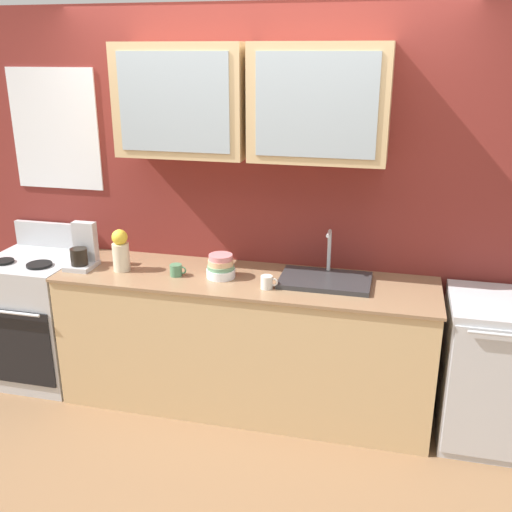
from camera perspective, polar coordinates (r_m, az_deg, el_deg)
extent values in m
plane|color=brown|center=(4.08, -1.05, -13.96)|extent=(10.00, 10.00, 0.00)
cube|color=maroon|center=(3.89, 0.19, 4.71)|extent=(4.66, 0.10, 2.51)
cube|color=tan|center=(3.69, -7.08, 14.76)|extent=(0.79, 0.33, 0.67)
cube|color=#9EADB7|center=(3.54, -8.05, 14.52)|extent=(0.67, 0.01, 0.57)
cube|color=tan|center=(3.49, 6.22, 14.53)|extent=(0.79, 0.33, 0.67)
cube|color=#9EADB7|center=(3.32, 5.81, 14.32)|extent=(0.67, 0.01, 0.57)
cube|color=white|center=(4.29, -18.94, 11.54)|extent=(0.64, 0.01, 0.81)
cube|color=tan|center=(3.86, -1.09, -8.49)|extent=(2.36, 0.61, 0.88)
cube|color=#8C6B4C|center=(3.67, -1.14, -2.29)|extent=(2.39, 0.63, 0.02)
cube|color=silver|center=(4.44, -20.29, -5.73)|extent=(0.60, 0.59, 0.90)
cube|color=black|center=(4.26, -22.38, -8.20)|extent=(0.55, 0.01, 0.54)
cylinder|color=silver|center=(4.12, -23.08, -5.05)|extent=(0.48, 0.02, 0.02)
cube|color=silver|center=(4.47, -19.19, 1.95)|extent=(0.57, 0.04, 0.18)
cylinder|color=black|center=(4.27, -23.30, -0.48)|extent=(0.13, 0.13, 0.02)
cylinder|color=black|center=(4.12, -20.29, -0.79)|extent=(0.17, 0.17, 0.02)
cube|color=#2D2D30|center=(3.61, 6.73, -2.37)|extent=(0.55, 0.35, 0.03)
cylinder|color=silver|center=(3.70, 7.11, 0.54)|extent=(0.02, 0.02, 0.26)
cylinder|color=silver|center=(3.60, 7.08, 2.19)|extent=(0.02, 0.12, 0.02)
cylinder|color=white|center=(3.68, -3.42, -1.65)|extent=(0.18, 0.18, 0.05)
cylinder|color=#669972|center=(3.67, -3.43, -1.16)|extent=(0.17, 0.17, 0.04)
cylinder|color=#E0AD7F|center=(3.66, -3.44, -0.69)|extent=(0.16, 0.16, 0.05)
cylinder|color=#D87F84|center=(3.65, -3.45, -0.19)|extent=(0.15, 0.15, 0.04)
cylinder|color=beige|center=(3.86, -12.96, -0.10)|extent=(0.11, 0.11, 0.18)
sphere|color=yellow|center=(3.82, -13.11, 1.79)|extent=(0.10, 0.10, 0.10)
cylinder|color=silver|center=(3.50, 1.04, -2.55)|extent=(0.07, 0.07, 0.08)
torus|color=silver|center=(3.49, 1.73, -2.56)|extent=(0.05, 0.01, 0.05)
cylinder|color=#4C7F59|center=(3.72, -7.78, -1.37)|extent=(0.08, 0.08, 0.08)
torus|color=#4C7F59|center=(3.71, -7.13, -1.37)|extent=(0.05, 0.01, 0.05)
cube|color=silver|center=(3.81, 22.10, -10.30)|extent=(0.59, 0.57, 0.90)
cube|color=silver|center=(3.56, 22.71, -12.58)|extent=(0.56, 0.01, 0.81)
cylinder|color=silver|center=(3.35, 23.62, -7.13)|extent=(0.44, 0.02, 0.02)
cube|color=#B7B7BC|center=(4.00, -16.56, -0.91)|extent=(0.17, 0.20, 0.03)
cylinder|color=black|center=(3.96, -16.80, -0.06)|extent=(0.11, 0.11, 0.11)
cube|color=#B7B7BC|center=(4.01, -16.27, 1.37)|extent=(0.15, 0.06, 0.26)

